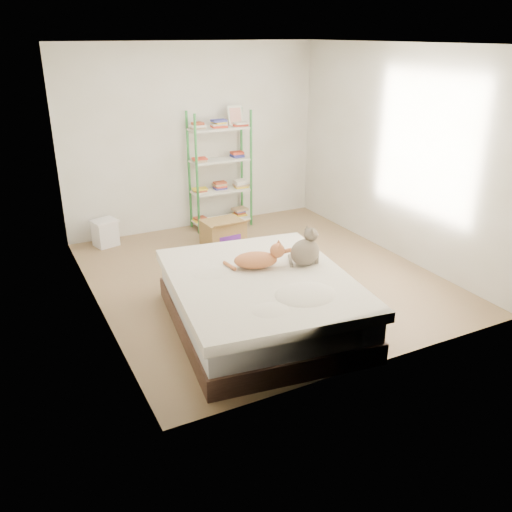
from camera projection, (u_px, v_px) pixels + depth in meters
room at (262, 169)px, 5.99m from camera, size 3.81×4.21×2.61m
bed at (261, 302)px, 5.30m from camera, size 1.91×2.27×0.53m
orange_cat at (256, 258)px, 5.37m from camera, size 0.58×0.43×0.21m
grey_cat at (305, 247)px, 5.41m from camera, size 0.36×0.31×0.38m
shelf_unit at (221, 171)px, 7.85m from camera, size 0.88×0.36×1.74m
cardboard_box at (223, 233)px, 7.33m from camera, size 0.54×0.52×0.42m
white_bin at (105, 233)px, 7.35m from camera, size 0.38×0.36×0.36m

